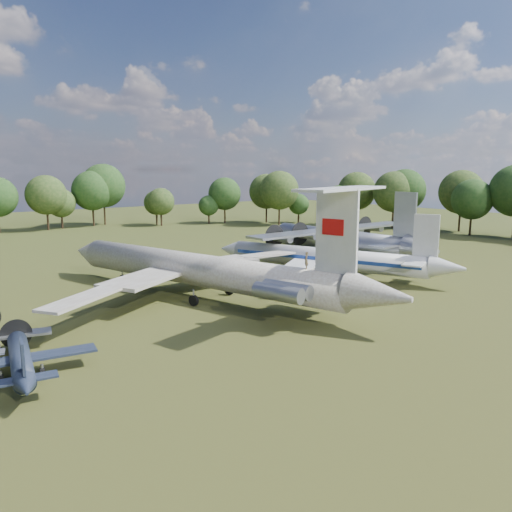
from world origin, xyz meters
TOP-DOWN VIEW (x-y plane):
  - ground at (0.00, 0.00)m, footprint 300.00×300.00m
  - il62_airliner at (1.82, 2.48)m, footprint 55.84×64.62m
  - tu104_jet at (23.20, 2.25)m, footprint 44.17×49.77m
  - an12_transport at (34.83, 10.53)m, footprint 36.92×41.04m
  - small_prop_west at (-21.23, -10.04)m, footprint 13.40×16.71m
  - person_on_il62 at (5.95, -12.09)m, footprint 0.76×0.74m

SIDE VIEW (x-z plane):
  - ground at x=0.00m, z-range 0.00..0.00m
  - small_prop_west at x=-21.23m, z-range 0.00..2.21m
  - tu104_jet at x=23.20m, z-range 0.00..4.11m
  - an12_transport at x=34.83m, z-range 0.00..5.28m
  - il62_airliner at x=1.82m, z-range 0.00..5.41m
  - person_on_il62 at x=5.95m, z-range 5.41..7.18m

